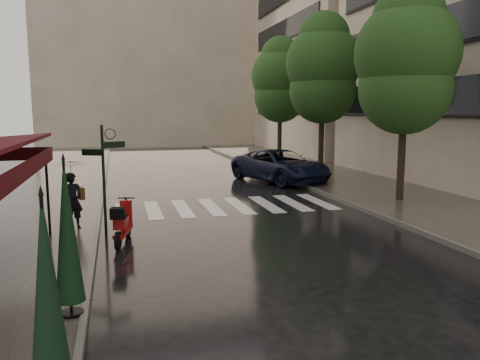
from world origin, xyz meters
name	(u,v)px	position (x,y,z in m)	size (l,w,h in m)	color
ground	(158,264)	(0.00, 0.00, 0.00)	(120.00, 120.00, 0.00)	black
sidewalk_near	(34,188)	(-4.50, 12.00, 0.06)	(6.00, 60.00, 0.12)	#38332D
sidewalk_far	(333,176)	(10.25, 12.00, 0.06)	(5.50, 60.00, 0.12)	#38332D
curb_near	(104,185)	(-1.45, 12.00, 0.07)	(0.12, 60.00, 0.16)	#595651
curb_far	(284,178)	(7.45, 12.00, 0.07)	(0.12, 60.00, 0.16)	#595651
crosswalk	(225,206)	(2.98, 6.00, 0.01)	(7.85, 3.20, 0.01)	silver
signpost	(104,171)	(-1.19, 3.00, 1.83)	(1.17, 0.29, 3.10)	black
haussmann_far	(330,40)	(16.50, 26.00, 9.25)	(8.00, 16.00, 18.50)	tan
backdrop_building	(152,45)	(3.00, 38.00, 10.00)	(22.00, 6.00, 20.00)	tan
tree_near	(406,60)	(9.60, 5.00, 5.32)	(3.80, 3.80, 7.99)	black
tree_mid	(323,69)	(9.50, 12.00, 5.59)	(3.80, 3.80, 8.34)	black
tree_far	(280,80)	(9.70, 19.00, 5.46)	(3.80, 3.80, 8.16)	black
pedestrian_with_umbrella	(71,173)	(-2.09, 3.47, 1.74)	(1.27, 1.28, 2.43)	black
scooter	(122,224)	(-0.75, 1.92, 0.52)	(0.67, 1.70, 1.13)	black
parked_car	(280,166)	(7.00, 11.27, 0.79)	(2.61, 5.66, 1.57)	black
parasol_front	(67,231)	(-1.65, -2.61, 1.55)	(0.48, 0.48, 2.65)	black
parasol_back	(47,290)	(-1.65, -5.00, 1.46)	(0.47, 0.47, 2.50)	black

